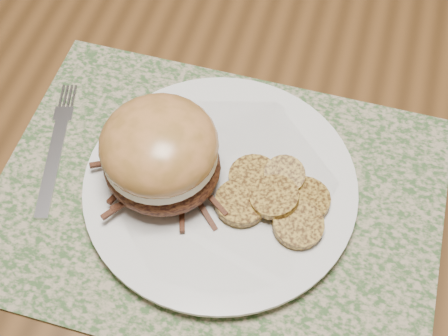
% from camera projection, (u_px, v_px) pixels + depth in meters
% --- Properties ---
extents(ground, '(3.50, 3.50, 0.00)m').
position_uv_depth(ground, '(266.00, 272.00, 1.40)').
color(ground, '#512F1B').
rests_on(ground, ground).
extents(dining_table, '(1.50, 0.90, 0.75)m').
position_uv_depth(dining_table, '(295.00, 75.00, 0.83)').
color(dining_table, brown).
rests_on(dining_table, ground).
extents(placemat, '(0.45, 0.33, 0.00)m').
position_uv_depth(placemat, '(217.00, 200.00, 0.64)').
color(placemat, '#39592D').
rests_on(placemat, dining_table).
extents(dinner_plate, '(0.26, 0.26, 0.02)m').
position_uv_depth(dinner_plate, '(220.00, 187.00, 0.63)').
color(dinner_plate, white).
rests_on(dinner_plate, placemat).
extents(pork_sandwich, '(0.14, 0.14, 0.09)m').
position_uv_depth(pork_sandwich, '(160.00, 153.00, 0.59)').
color(pork_sandwich, black).
rests_on(pork_sandwich, dinner_plate).
extents(roasted_potatoes, '(0.13, 0.11, 0.03)m').
position_uv_depth(roasted_potatoes, '(275.00, 197.00, 0.61)').
color(roasted_potatoes, '#AB8532').
rests_on(roasted_potatoes, dinner_plate).
extents(fork, '(0.06, 0.17, 0.00)m').
position_uv_depth(fork, '(57.00, 147.00, 0.67)').
color(fork, silver).
rests_on(fork, placemat).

